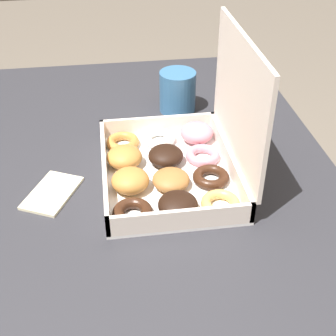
# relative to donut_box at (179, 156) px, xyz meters

# --- Properties ---
(dining_table) EXTENTS (1.24, 0.82, 0.74)m
(dining_table) POSITION_rel_donut_box_xyz_m (0.03, -0.08, -0.14)
(dining_table) COLOR #2D2D33
(dining_table) RESTS_ON ground_plane
(donut_box) EXTENTS (0.33, 0.27, 0.29)m
(donut_box) POSITION_rel_donut_box_xyz_m (0.00, 0.00, 0.00)
(donut_box) COLOR white
(donut_box) RESTS_ON dining_table
(coffee_mug) EXTENTS (0.09, 0.09, 0.10)m
(coffee_mug) POSITION_rel_donut_box_xyz_m (-0.27, 0.04, 0.01)
(coffee_mug) COLOR teal
(coffee_mug) RESTS_ON dining_table
(paper_napkin) EXTENTS (0.14, 0.12, 0.01)m
(paper_napkin) POSITION_rel_donut_box_xyz_m (0.02, -0.25, -0.04)
(paper_napkin) COLOR beige
(paper_napkin) RESTS_ON dining_table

